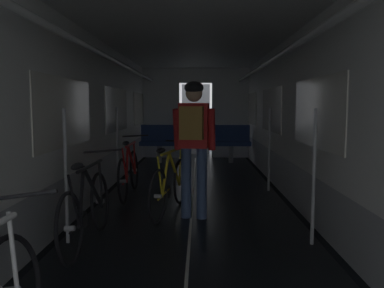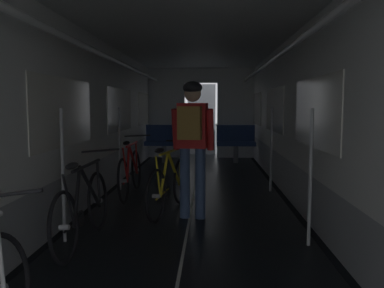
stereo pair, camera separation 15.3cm
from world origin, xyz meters
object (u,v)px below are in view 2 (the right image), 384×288
object	(u,v)px
bicycle_black	(83,208)
bench_seat_far_right	(236,140)
person_cyclist_aisle	(192,134)
bicycle_yellow_in_aisle	(169,184)
bench_seat_far_left	(164,140)
bicycle_red	(130,172)

from	to	relation	value
bicycle_black	bench_seat_far_right	bearing A→B (deg)	72.23
person_cyclist_aisle	bicycle_black	bearing A→B (deg)	-136.93
bicycle_black	bicycle_yellow_in_aisle	xyz separation A→B (m)	(0.76, 1.27, 0.00)
bench_seat_far_left	person_cyclist_aisle	size ratio (longest dim) A/B	0.57
bicycle_red	bicycle_black	distance (m)	2.23
bicycle_yellow_in_aisle	person_cyclist_aisle	bearing A→B (deg)	-39.90
bench_seat_far_right	person_cyclist_aisle	size ratio (longest dim) A/B	0.57
bench_seat_far_left	bicycle_yellow_in_aisle	xyz separation A→B (m)	(0.62, -4.78, -0.18)
bicycle_red	bicycle_black	bearing A→B (deg)	-90.92
bench_seat_far_right	bicycle_yellow_in_aisle	xyz separation A→B (m)	(-1.18, -4.78, -0.18)
bench_seat_far_right	bicycle_black	distance (m)	6.36
bicycle_red	bicycle_yellow_in_aisle	world-z (taller)	bicycle_red
bicycle_red	bicycle_yellow_in_aisle	distance (m)	1.20
bench_seat_far_right	person_cyclist_aisle	distance (m)	5.14
bench_seat_far_left	bench_seat_far_right	bearing A→B (deg)	0.00
bench_seat_far_right	bicycle_red	bearing A→B (deg)	-116.50
bench_seat_far_left	bicycle_red	bearing A→B (deg)	-91.54
bicycle_black	person_cyclist_aisle	bearing A→B (deg)	43.07
bench_seat_far_right	bicycle_black	size ratio (longest dim) A/B	0.58
bench_seat_far_left	bench_seat_far_right	size ratio (longest dim) A/B	1.00
bench_seat_far_right	bicycle_yellow_in_aisle	distance (m)	4.93
person_cyclist_aisle	bicycle_red	bearing A→B (deg)	130.17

